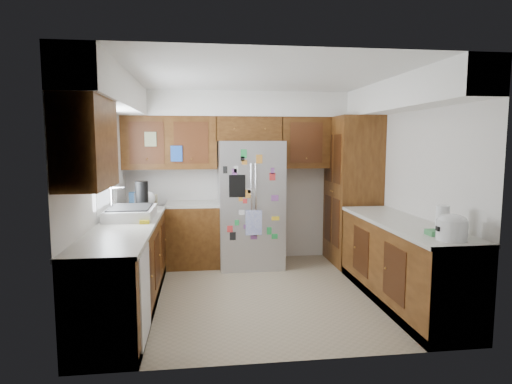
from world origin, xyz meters
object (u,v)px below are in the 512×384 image
Objects in this scene: rice_cooker at (452,227)px; paper_towel at (442,220)px; fridge at (250,204)px; pantry at (352,191)px.

paper_towel reaches higher than rice_cooker.
paper_towel is at bearing 78.70° from rice_cooker.
rice_cooker is (1.50, -2.58, 0.14)m from fridge.
paper_towel is at bearing -88.86° from pantry.
pantry is at bearing 91.14° from paper_towel.
rice_cooker is at bearing -101.30° from paper_towel.
rice_cooker is at bearing -90.01° from pantry.
fridge reaches higher than paper_towel.
paper_towel is (0.05, 0.23, 0.02)m from rice_cooker.
pantry is 1.51m from fridge.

